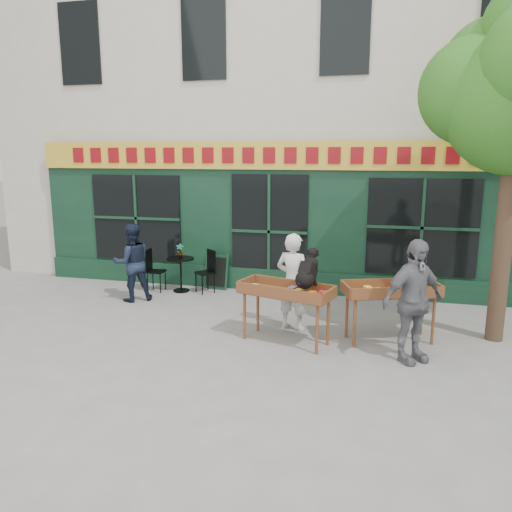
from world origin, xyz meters
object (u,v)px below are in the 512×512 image
Objects in this scene: dog at (308,267)px; woman at (293,282)px; book_cart_right at (391,293)px; man_left at (132,263)px; bistro_table at (181,268)px; man_right at (413,301)px; book_cart_center at (286,294)px.

woman is (-0.35, 0.70, -0.43)m from dog.
man_left reaches higher than book_cart_right.
dog is 0.37× the size of man_left.
woman is at bearing 127.85° from man_left.
woman is 2.25× the size of bistro_table.
woman is 2.16m from man_right.
man_right reaches higher than woman.
man_right is (1.94, -0.29, 0.10)m from book_cart_center.
man_right is at bearing 170.17° from woman.
man_right reaches higher than dog.
book_cart_center is 0.59m from dog.
book_cart_center is 0.65m from woman.
book_cart_center and book_cart_right have the same top height.
man_right is (1.59, -0.24, -0.37)m from dog.
man_left is at bearing 148.39° from book_cart_right.
woman is (0.00, 0.65, 0.03)m from book_cart_center.
book_cart_center is 2.69× the size of dog.
bistro_table is at bearing -165.94° from man_left.
dog is at bearing -37.92° from bistro_table.
bistro_table is (-2.85, 1.79, -0.31)m from woman.
bistro_table is (-2.85, 2.44, -0.28)m from book_cart_center.
man_left is (-5.49, 1.83, -0.11)m from man_right.
dog is 0.32× the size of man_right.
woman is at bearing 153.46° from book_cart_right.
book_cart_center is at bearing -172.05° from dog.
book_cart_right is at bearing 37.48° from dog.
book_cart_right is at bearing 71.98° from man_right.
dog reaches higher than book_cart_right.
book_cart_right is 5.30m from man_left.
woman is 1.65m from book_cart_right.
man_left is at bearing 173.88° from dog.
dog is at bearing 131.48° from man_right.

